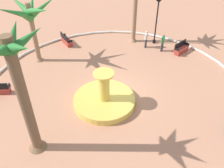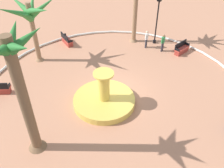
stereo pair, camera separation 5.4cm
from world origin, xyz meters
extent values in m
plane|color=tan|center=(0.00, 0.00, 0.00)|extent=(80.00, 80.00, 0.00)
torus|color=silver|center=(0.00, 0.00, 0.10)|extent=(19.00, 19.00, 0.20)
cylinder|color=gold|center=(-0.02, 1.40, 0.23)|extent=(4.14, 4.14, 0.45)
cylinder|color=teal|center=(-0.02, 1.40, 0.19)|extent=(3.65, 3.65, 0.34)
cylinder|color=gold|center=(-0.02, 1.40, 1.43)|extent=(0.75, 0.75, 1.95)
cylinder|color=#F1C954|center=(-0.02, 1.40, 2.46)|extent=(1.33, 1.33, 0.12)
cylinder|color=brown|center=(1.05, 6.42, 3.45)|extent=(0.53, 0.53, 6.90)
cone|color=brown|center=(1.05, 6.42, 0.25)|extent=(1.01, 1.01, 0.50)
cone|color=#28702D|center=(0.63, 7.05, 6.61)|extent=(1.42, 1.72, 1.09)
cone|color=#28702D|center=(0.30, 6.52, 6.64)|extent=(1.76, 0.76, 1.06)
cone|color=#28702D|center=(0.74, 5.77, 6.55)|extent=(1.23, 1.77, 1.21)
cone|color=#28702D|center=(1.46, 5.81, 6.57)|extent=(1.40, 1.72, 1.17)
cylinder|color=#8E6B4C|center=(2.62, -7.34, 3.31)|extent=(0.40, 0.40, 6.62)
cone|color=#8E6B4C|center=(2.62, -7.34, 0.25)|extent=(0.76, 0.76, 0.50)
cylinder|color=#8E6B4C|center=(7.64, -0.03, 2.48)|extent=(0.39, 0.39, 4.96)
cone|color=#8E6B4C|center=(7.64, -0.03, 0.25)|extent=(0.74, 0.74, 0.50)
cone|color=#337F38|center=(8.76, -0.17, 4.57)|extent=(2.49, 0.86, 1.30)
cone|color=#337F38|center=(8.07, 0.96, 4.46)|extent=(1.48, 2.42, 1.51)
cone|color=#337F38|center=(7.12, 0.85, 4.35)|extent=(1.66, 2.30, 1.69)
cone|color=#337F38|center=(6.50, 0.10, 4.63)|extent=(2.49, 0.84, 1.20)
cone|color=#337F38|center=(7.21, -1.00, 4.42)|extent=(1.48, 2.40, 1.58)
cone|color=#337F38|center=(8.26, -0.89, 4.42)|extent=(1.85, 2.26, 1.57)
cube|color=#B73D33|center=(7.55, -3.47, 0.45)|extent=(1.66, 1.12, 0.12)
cube|color=black|center=(7.63, -3.28, 0.75)|extent=(1.49, 0.74, 0.50)
cube|color=#9C342B|center=(7.55, -3.47, 0.20)|extent=(1.53, 1.03, 0.39)
cube|color=black|center=(8.23, -3.79, 0.59)|extent=(0.26, 0.44, 0.24)
cube|color=black|center=(6.86, -3.16, 0.59)|extent=(0.26, 0.44, 0.24)
cube|color=#B73D33|center=(-2.01, -7.78, 0.45)|extent=(0.88, 1.67, 0.12)
cube|color=black|center=(-1.80, -7.83, 0.75)|extent=(0.48, 1.57, 0.50)
cube|color=#9C342B|center=(-2.01, -7.78, 0.20)|extent=(0.81, 1.54, 0.39)
cube|color=black|center=(-2.19, -8.51, 0.59)|extent=(0.46, 0.19, 0.24)
cube|color=black|center=(-1.82, -7.05, 0.59)|extent=(0.46, 0.19, 0.24)
cube|color=#9C342B|center=(6.83, 4.54, 0.20)|extent=(1.48, 1.20, 0.39)
cube|color=black|center=(6.20, 4.13, 0.59)|extent=(0.32, 0.42, 0.24)
cylinder|color=black|center=(0.78, -8.10, 2.00)|extent=(0.12, 0.12, 3.99)
cylinder|color=black|center=(0.78, -8.10, 0.15)|extent=(0.28, 0.28, 0.30)
cylinder|color=#33333D|center=(1.10, -7.00, 0.43)|extent=(0.14, 0.14, 0.86)
cylinder|color=#33333D|center=(1.07, -6.82, 0.43)|extent=(0.14, 0.14, 0.86)
cube|color=white|center=(1.08, -6.91, 1.14)|extent=(0.24, 0.36, 0.56)
sphere|color=beige|center=(1.08, -6.91, 1.54)|extent=(0.22, 0.22, 0.22)
cylinder|color=white|center=(1.11, -7.13, 1.14)|extent=(0.09, 0.09, 0.53)
cylinder|color=white|center=(1.06, -6.69, 1.14)|extent=(0.09, 0.09, 0.53)
cylinder|color=#33333D|center=(-0.43, -7.20, 0.43)|extent=(0.14, 0.14, 0.85)
cylinder|color=#33333D|center=(-0.42, -7.02, 0.43)|extent=(0.14, 0.14, 0.85)
cube|color=#338C4C|center=(-0.42, -7.11, 1.13)|extent=(0.22, 0.35, 0.56)
sphere|color=#9E7051|center=(-0.42, -7.11, 1.53)|extent=(0.22, 0.22, 0.22)
cylinder|color=#338C4C|center=(-0.43, -7.33, 1.13)|extent=(0.09, 0.09, 0.53)
cylinder|color=#338C4C|center=(-0.41, -6.89, 1.13)|extent=(0.09, 0.09, 0.53)
camera|label=1|loc=(-7.11, 11.38, 11.30)|focal=39.26mm
camera|label=2|loc=(-7.15, 11.35, 11.30)|focal=39.26mm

